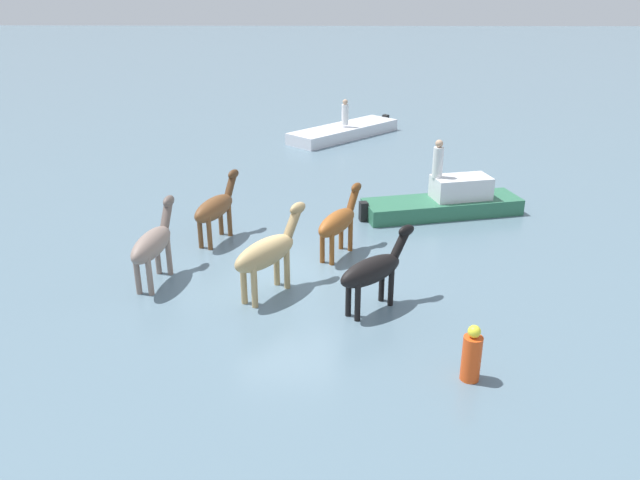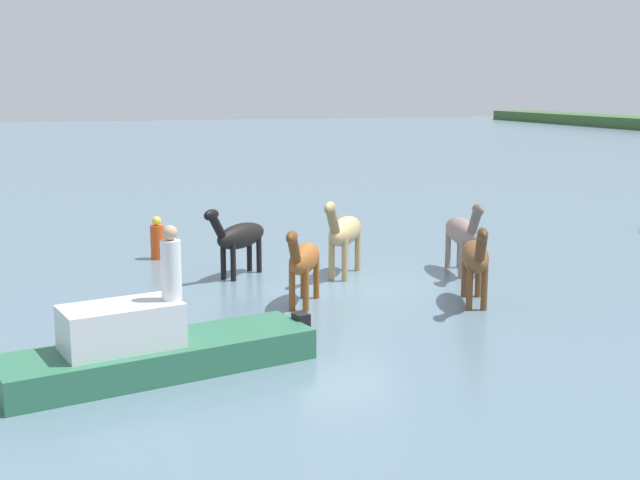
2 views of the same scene
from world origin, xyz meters
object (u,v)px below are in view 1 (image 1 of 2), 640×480
object	(u,v)px
boat_tender_starboard	(445,204)
person_helmsman_aft	(345,113)
horse_pinto_flank	(338,222)
horse_dun_straggler	(153,244)
horse_dark_mare	(373,270)
buoy_channel_marker	(472,356)
person_spotter_bow	(438,160)
boat_skiff_near	(344,133)
horse_lead	(268,252)
horse_chestnut_trailing	(216,208)

from	to	relation	value
boat_tender_starboard	person_helmsman_aft	world-z (taller)	person_helmsman_aft
horse_pinto_flank	horse_dun_straggler	distance (m)	4.80
horse_dark_mare	buoy_channel_marker	bearing A→B (deg)	-100.71
horse_dun_straggler	horse_dark_mare	distance (m)	5.39
person_spotter_bow	buoy_channel_marker	distance (m)	9.14
boat_skiff_near	horse_lead	bearing A→B (deg)	36.69
horse_chestnut_trailing	boat_skiff_near	world-z (taller)	horse_chestnut_trailing
horse_pinto_flank	person_helmsman_aft	world-z (taller)	person_helmsman_aft
horse_dun_straggler	person_helmsman_aft	world-z (taller)	horse_dun_straggler
horse_pinto_flank	boat_skiff_near	size ratio (longest dim) A/B	0.39
horse_pinto_flank	person_spotter_bow	size ratio (longest dim) A/B	1.81
horse_lead	buoy_channel_marker	world-z (taller)	horse_lead
horse_lead	buoy_channel_marker	xyz separation A→B (m)	(-3.36, -4.07, -0.57)
horse_lead	horse_dun_straggler	bearing A→B (deg)	113.00
horse_chestnut_trailing	boat_skiff_near	distance (m)	13.50
horse_pinto_flank	horse_chestnut_trailing	bearing A→B (deg)	102.68
horse_chestnut_trailing	person_spotter_bow	distance (m)	7.02
horse_dark_mare	boat_tender_starboard	size ratio (longest dim) A/B	0.36
horse_dun_straggler	horse_dark_mare	world-z (taller)	horse_dun_straggler
horse_dun_straggler	boat_skiff_near	bearing A→B (deg)	-8.02
horse_dun_straggler	boat_tender_starboard	distance (m)	9.41
horse_pinto_flank	buoy_channel_marker	world-z (taller)	horse_pinto_flank
horse_pinto_flank	boat_skiff_near	world-z (taller)	horse_pinto_flank
horse_chestnut_trailing	person_helmsman_aft	xyz separation A→B (m)	(12.72, -3.86, 0.18)
boat_tender_starboard	horse_dun_straggler	bearing A→B (deg)	-161.37
horse_dun_straggler	person_spotter_bow	xyz separation A→B (m)	(5.10, -7.60, 0.72)
horse_lead	boat_tender_starboard	xyz separation A→B (m)	(5.61, -5.09, -0.76)
horse_lead	horse_chestnut_trailing	distance (m)	3.72
horse_chestnut_trailing	horse_lead	bearing A→B (deg)	-129.97
boat_tender_starboard	horse_pinto_flank	bearing A→B (deg)	-149.77
buoy_channel_marker	horse_dun_straggler	bearing A→B (deg)	60.31
horse_dun_straggler	horse_chestnut_trailing	bearing A→B (deg)	-11.90
horse_dun_straggler	person_spotter_bow	distance (m)	9.18
horse_dark_mare	person_helmsman_aft	world-z (taller)	person_helmsman_aft
horse_pinto_flank	horse_dark_mare	size ratio (longest dim) A/B	1.13
horse_pinto_flank	boat_tender_starboard	bearing A→B (deg)	-17.50
horse_chestnut_trailing	horse_dark_mare	size ratio (longest dim) A/B	1.20
boat_tender_starboard	person_spotter_bow	distance (m)	1.47
horse_chestnut_trailing	person_spotter_bow	world-z (taller)	person_spotter_bow
horse_lead	person_spotter_bow	bearing A→B (deg)	-5.59
horse_lead	boat_tender_starboard	distance (m)	7.61
buoy_channel_marker	boat_skiff_near	bearing A→B (deg)	5.87
person_spotter_bow	horse_pinto_flank	bearing A→B (deg)	137.40
person_helmsman_aft	person_spotter_bow	xyz separation A→B (m)	(-10.31, -2.69, 0.57)
buoy_channel_marker	boat_tender_starboard	bearing A→B (deg)	-6.47
boat_skiff_near	horse_dark_mare	bearing A→B (deg)	45.13
horse_dark_mare	boat_skiff_near	size ratio (longest dim) A/B	0.35
boat_skiff_near	buoy_channel_marker	world-z (taller)	buoy_channel_marker
horse_lead	buoy_channel_marker	distance (m)	5.31
horse_pinto_flank	horse_chestnut_trailing	size ratio (longest dim) A/B	0.94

